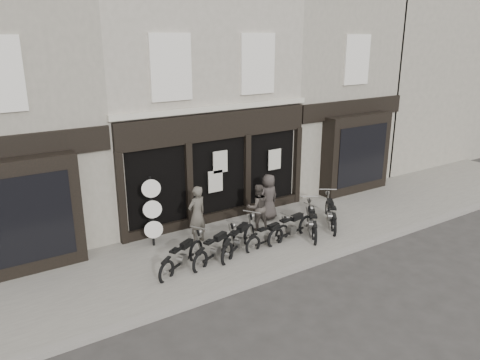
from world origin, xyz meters
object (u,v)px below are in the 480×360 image
motorcycle_4 (292,229)px  advert_sign_post (152,215)px  motorcycle_5 (312,224)px  motorcycle_0 (182,258)px  motorcycle_1 (216,250)px  motorcycle_2 (239,241)px  man_right (268,197)px  motorcycle_6 (331,216)px  man_centre (258,207)px  motorcycle_3 (268,237)px  man_left (197,214)px

motorcycle_4 → advert_sign_post: bearing=144.7°
advert_sign_post → motorcycle_5: bearing=-3.4°
motorcycle_0 → motorcycle_4: size_ratio=0.88×
motorcycle_1 → motorcycle_2: 0.86m
advert_sign_post → man_right: bearing=16.1°
motorcycle_5 → motorcycle_2: bearing=122.1°
motorcycle_0 → motorcycle_2: bearing=-28.1°
motorcycle_4 → motorcycle_5: (0.84, -0.02, 0.01)m
motorcycle_2 → motorcycle_0: bearing=149.1°
motorcycle_1 → motorcycle_2: bearing=-17.7°
motorcycle_5 → motorcycle_6: bearing=-45.3°
motorcycle_5 → man_centre: 1.86m
man_centre → man_right: 1.00m
motorcycle_0 → motorcycle_3: bearing=-30.9°
motorcycle_2 → motorcycle_5: motorcycle_2 is taller
motorcycle_0 → advert_sign_post: size_ratio=0.81×
man_centre → man_right: man_right is taller
motorcycle_5 → motorcycle_4: bearing=123.8°
motorcycle_0 → motorcycle_6: 5.66m
motorcycle_4 → man_left: size_ratio=1.17×
motorcycle_2 → man_left: size_ratio=1.08×
motorcycle_2 → motorcycle_4: motorcycle_2 is taller
motorcycle_4 → motorcycle_5: motorcycle_5 is taller
man_left → man_centre: 2.16m
motorcycle_0 → motorcycle_1: size_ratio=0.96×
motorcycle_2 → advert_sign_post: bearing=107.4°
motorcycle_6 → man_left: 4.70m
motorcycle_0 → advert_sign_post: advert_sign_post is taller
motorcycle_1 → motorcycle_2: motorcycle_2 is taller
motorcycle_6 → advert_sign_post: advert_sign_post is taller
motorcycle_1 → motorcycle_5: size_ratio=1.03×
motorcycle_0 → advert_sign_post: bearing=64.4°
man_right → motorcycle_5: bearing=100.6°
man_centre → motorcycle_0: bearing=30.8°
motorcycle_6 → advert_sign_post: 6.05m
motorcycle_2 → man_left: bearing=88.7°
motorcycle_2 → man_centre: man_centre is taller
man_right → motorcycle_6: bearing=128.2°
motorcycle_1 → motorcycle_4: motorcycle_4 is taller
man_centre → motorcycle_2: bearing=49.3°
motorcycle_5 → man_centre: bearing=83.7°
motorcycle_4 → motorcycle_2: bearing=166.3°
motorcycle_6 → motorcycle_3: bearing=129.0°
motorcycle_3 → motorcycle_6: motorcycle_6 is taller
motorcycle_3 → motorcycle_4: size_ratio=0.88×
man_centre → advert_sign_post: advert_sign_post is taller
man_centre → man_right: size_ratio=0.96×
man_centre → motorcycle_5: bearing=151.5°
motorcycle_3 → motorcycle_4: (0.92, 0.00, 0.05)m
motorcycle_2 → motorcycle_4: bearing=-35.4°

